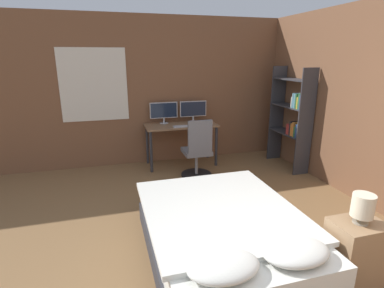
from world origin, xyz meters
TOP-DOWN VIEW (x-y plane):
  - wall_back at (-0.02, 4.30)m, footprint 12.00×0.08m
  - bed at (-0.35, 1.14)m, footprint 1.49×2.00m
  - nightstand at (0.65, 0.51)m, footprint 0.44×0.35m
  - bedside_lamp at (0.65, 0.51)m, footprint 0.19×0.19m
  - desk at (-0.08, 3.94)m, footprint 1.32×0.58m
  - monitor_left at (-0.36, 4.13)m, footprint 0.52×0.16m
  - monitor_right at (0.21, 4.13)m, footprint 0.52×0.16m
  - keyboard at (-0.08, 3.76)m, footprint 0.38×0.13m
  - computer_mouse at (0.20, 3.76)m, footprint 0.07×0.05m
  - office_chair at (0.03, 3.26)m, footprint 0.52×0.52m
  - bookshelf at (1.80, 3.22)m, footprint 0.30×0.92m

SIDE VIEW (x-z plane):
  - bed at x=-0.35m, z-range -0.04..0.55m
  - nightstand at x=0.65m, z-range 0.00..0.60m
  - office_chair at x=0.03m, z-range -0.11..0.91m
  - desk at x=-0.08m, z-range 0.28..1.05m
  - bedside_lamp at x=0.65m, z-range 0.62..0.89m
  - keyboard at x=-0.08m, z-range 0.78..0.79m
  - computer_mouse at x=0.20m, z-range 0.78..0.81m
  - bookshelf at x=1.80m, z-range 0.08..1.90m
  - monitor_left at x=-0.36m, z-range 0.81..1.20m
  - monitor_right at x=0.21m, z-range 0.81..1.20m
  - wall_back at x=-0.02m, z-range 0.00..2.70m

